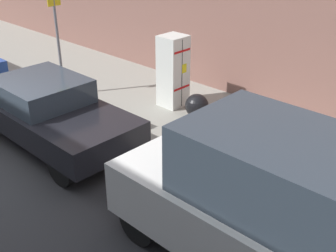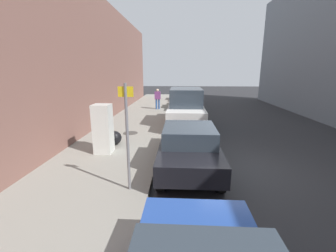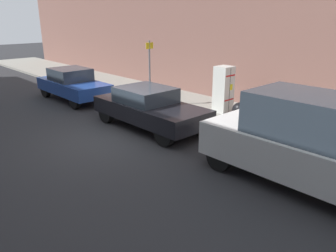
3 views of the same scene
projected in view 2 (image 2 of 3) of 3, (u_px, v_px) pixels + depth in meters
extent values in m
plane|color=#28282B|center=(237.00, 168.00, 7.33)|extent=(80.00, 80.00, 0.00)
cube|color=gray|center=(102.00, 163.00, 7.56)|extent=(3.68, 44.00, 0.14)
cube|color=#7F564C|center=(3.00, 55.00, 6.88)|extent=(2.04, 39.60, 7.13)
cube|color=silver|center=(103.00, 129.00, 8.16)|extent=(0.62, 0.59, 1.79)
cube|color=black|center=(106.00, 127.00, 8.45)|extent=(0.01, 0.01, 1.70)
cube|color=yellow|center=(103.00, 124.00, 8.42)|extent=(0.16, 0.01, 0.22)
cube|color=red|center=(105.00, 112.00, 8.31)|extent=(0.56, 0.01, 0.05)
cube|color=red|center=(106.00, 136.00, 8.53)|extent=(0.56, 0.01, 0.05)
cylinder|color=#47443F|center=(130.00, 133.00, 10.90)|extent=(0.70, 0.70, 0.02)
cylinder|color=slate|center=(128.00, 139.00, 5.44)|extent=(0.07, 0.07, 2.68)
cube|color=yellow|center=(126.00, 92.00, 5.19)|extent=(0.36, 0.02, 0.24)
sphere|color=black|center=(115.00, 138.00, 9.17)|extent=(0.57, 0.57, 0.57)
cylinder|color=#2D5193|center=(156.00, 104.00, 17.69)|extent=(0.14, 0.14, 0.78)
cylinder|color=#2D5193|center=(159.00, 104.00, 17.68)|extent=(0.14, 0.14, 0.78)
cube|color=#7A3D7F|center=(158.00, 95.00, 17.52)|extent=(0.46, 0.22, 0.59)
sphere|color=beige|center=(158.00, 90.00, 17.42)|extent=(0.21, 0.21, 0.21)
cylinder|color=black|center=(150.00, 250.00, 3.53)|extent=(0.22, 0.70, 0.70)
cube|color=black|center=(189.00, 148.00, 7.35)|extent=(1.81, 4.39, 0.55)
cube|color=#2D3842|center=(189.00, 134.00, 7.01)|extent=(1.59, 1.84, 0.50)
cylinder|color=black|center=(168.00, 141.00, 9.00)|extent=(0.22, 0.72, 0.72)
cylinder|color=black|center=(207.00, 141.00, 8.91)|extent=(0.22, 0.72, 0.72)
cylinder|color=black|center=(161.00, 177.00, 5.93)|extent=(0.22, 0.72, 0.72)
cylinder|color=black|center=(220.00, 179.00, 5.84)|extent=(0.22, 0.72, 0.72)
cube|color=silver|center=(186.00, 113.00, 12.72)|extent=(1.95, 4.86, 0.85)
cube|color=#2D3842|center=(186.00, 97.00, 12.51)|extent=(1.71, 2.67, 0.95)
cylinder|color=black|center=(172.00, 114.00, 14.65)|extent=(0.22, 0.69, 0.69)
cylinder|color=black|center=(198.00, 114.00, 14.55)|extent=(0.22, 0.69, 0.69)
cylinder|color=black|center=(169.00, 128.00, 11.09)|extent=(0.22, 0.69, 0.69)
cylinder|color=black|center=(203.00, 128.00, 11.00)|extent=(0.22, 0.69, 0.69)
cube|color=#1E6038|center=(184.00, 101.00, 18.56)|extent=(1.82, 4.35, 0.55)
cube|color=#2D3842|center=(184.00, 95.00, 18.23)|extent=(1.60, 1.83, 0.50)
cylinder|color=black|center=(175.00, 102.00, 20.20)|extent=(0.22, 0.70, 0.70)
cylinder|color=black|center=(193.00, 102.00, 20.11)|extent=(0.22, 0.70, 0.70)
cylinder|color=black|center=(174.00, 108.00, 17.14)|extent=(0.22, 0.70, 0.70)
cylinder|color=black|center=(195.00, 108.00, 17.06)|extent=(0.22, 0.70, 0.70)
cube|color=silver|center=(184.00, 95.00, 23.72)|extent=(1.88, 4.73, 0.55)
cube|color=#2D3842|center=(184.00, 90.00, 23.37)|extent=(1.65, 1.99, 0.50)
cylinder|color=black|center=(176.00, 96.00, 25.55)|extent=(0.22, 0.68, 0.68)
cylinder|color=black|center=(190.00, 96.00, 25.46)|extent=(0.22, 0.68, 0.68)
cylinder|color=black|center=(175.00, 99.00, 22.11)|extent=(0.22, 0.68, 0.68)
cylinder|color=black|center=(192.00, 100.00, 22.02)|extent=(0.22, 0.68, 0.68)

